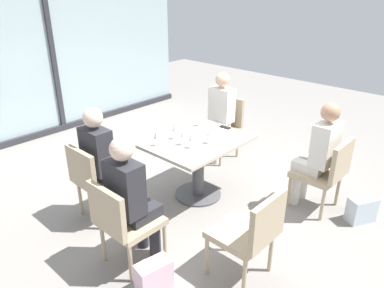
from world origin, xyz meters
TOP-DOWN VIEW (x-y plane):
  - ground_plane at (0.00, 0.00)m, footprint 12.00×12.00m
  - window_wall_backdrop at (0.00, 3.20)m, footprint 5.20×0.10m
  - dining_table_main at (0.00, 0.00)m, footprint 1.15×0.85m
  - chair_front_right at (0.72, -1.23)m, footprint 0.46×0.50m
  - chair_side_end at (-1.34, -0.32)m, footprint 0.50×0.46m
  - chair_far_left at (-1.08, 0.48)m, footprint 0.50×0.46m
  - chair_far_right at (1.08, 0.48)m, footprint 0.50×0.46m
  - chair_front_left at (-0.72, -1.23)m, footprint 0.46×0.50m
  - person_front_right at (0.72, -1.12)m, footprint 0.34×0.39m
  - person_side_end at (-1.24, -0.32)m, footprint 0.39×0.34m
  - person_far_left at (-0.97, 0.48)m, footprint 0.39×0.34m
  - person_far_right at (0.97, 0.48)m, footprint 0.39×0.34m
  - wine_glass_0 at (-0.21, 0.04)m, footprint 0.07×0.07m
  - wine_glass_1 at (-0.42, 0.23)m, footprint 0.07×0.07m
  - wine_glass_2 at (-0.21, -0.09)m, footprint 0.07×0.07m
  - wine_glass_3 at (0.02, -0.15)m, footprint 0.07×0.07m
  - wine_glass_4 at (-0.15, 0.22)m, footprint 0.07×0.07m
  - coffee_cup at (0.35, 0.29)m, footprint 0.08×0.08m
  - cell_phone_on_table at (0.52, 0.02)m, footprint 0.08×0.15m
  - handbag_0 at (0.81, -1.65)m, footprint 0.34×0.28m
  - handbag_1 at (-1.37, -0.73)m, footprint 0.32×0.21m

SIDE VIEW (x-z plane):
  - ground_plane at x=0.00m, z-range 0.00..0.00m
  - handbag_0 at x=0.81m, z-range 0.00..0.28m
  - handbag_1 at x=-1.37m, z-range 0.00..0.28m
  - chair_front_right at x=0.72m, z-range 0.06..0.93m
  - chair_side_end at x=-1.34m, z-range 0.06..0.93m
  - chair_far_left at x=-1.08m, z-range 0.06..0.93m
  - chair_far_right at x=1.08m, z-range 0.06..0.93m
  - chair_front_left at x=-0.72m, z-range 0.06..0.93m
  - dining_table_main at x=0.00m, z-range 0.17..0.90m
  - person_front_right at x=0.72m, z-range 0.07..1.33m
  - person_side_end at x=-1.24m, z-range 0.07..1.33m
  - person_far_left at x=-0.97m, z-range 0.07..1.33m
  - person_far_right at x=0.97m, z-range 0.07..1.33m
  - cell_phone_on_table at x=0.52m, z-range 0.73..0.74m
  - coffee_cup at x=0.35m, z-range 0.73..0.82m
  - wine_glass_0 at x=-0.21m, z-range 0.77..0.95m
  - wine_glass_1 at x=-0.42m, z-range 0.77..0.95m
  - wine_glass_2 at x=-0.21m, z-range 0.77..0.95m
  - wine_glass_3 at x=0.02m, z-range 0.77..0.95m
  - wine_glass_4 at x=-0.15m, z-range 0.77..0.95m
  - window_wall_backdrop at x=0.00m, z-range -0.14..2.56m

